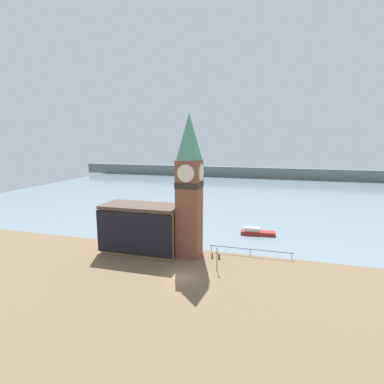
# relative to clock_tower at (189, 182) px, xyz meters

# --- Properties ---
(ground_plane) EXTENTS (160.00, 160.00, 0.00)m
(ground_plane) POSITION_rel_clock_tower_xyz_m (1.28, -7.87, -11.77)
(ground_plane) COLOR brown
(water) EXTENTS (160.00, 120.00, 0.00)m
(water) POSITION_rel_clock_tower_xyz_m (1.28, 62.67, -11.77)
(water) COLOR gray
(water) RESTS_ON ground_plane
(far_shoreline) EXTENTS (180.00, 3.00, 5.00)m
(far_shoreline) POSITION_rel_clock_tower_xyz_m (1.28, 102.67, -9.27)
(far_shoreline) COLOR slate
(far_shoreline) RESTS_ON water
(pier_railing) EXTENTS (13.22, 0.08, 1.09)m
(pier_railing) POSITION_rel_clock_tower_xyz_m (9.37, 2.42, -10.80)
(pier_railing) COLOR #333338
(pier_railing) RESTS_ON ground_plane
(clock_tower) EXTENTS (4.07, 4.07, 22.14)m
(clock_tower) POSITION_rel_clock_tower_xyz_m (0.00, 0.00, 0.00)
(clock_tower) COLOR brown
(clock_tower) RESTS_ON ground_plane
(pier_building) EXTENTS (12.67, 6.02, 7.84)m
(pier_building) POSITION_rel_clock_tower_xyz_m (-8.07, -0.52, -7.83)
(pier_building) COLOR #9E754C
(pier_building) RESTS_ON ground_plane
(boat_near) EXTENTS (6.65, 2.28, 1.41)m
(boat_near) POSITION_rel_clock_tower_xyz_m (9.60, 13.49, -11.25)
(boat_near) COLOR maroon
(boat_near) RESTS_ON water
(mooring_bollard_near) EXTENTS (0.27, 0.27, 0.73)m
(mooring_bollard_near) POSITION_rel_clock_tower_xyz_m (3.78, -0.22, -11.37)
(mooring_bollard_near) COLOR brown
(mooring_bollard_near) RESTS_ON ground_plane
(mooring_bollard_far) EXTENTS (0.35, 0.35, 0.78)m
(mooring_bollard_far) POSITION_rel_clock_tower_xyz_m (4.87, -0.21, -11.35)
(mooring_bollard_far) COLOR brown
(mooring_bollard_far) RESTS_ON ground_plane
(lamp_post) EXTENTS (0.32, 0.32, 3.47)m
(lamp_post) POSITION_rel_clock_tower_xyz_m (5.34, -4.37, -9.30)
(lamp_post) COLOR black
(lamp_post) RESTS_ON ground_plane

